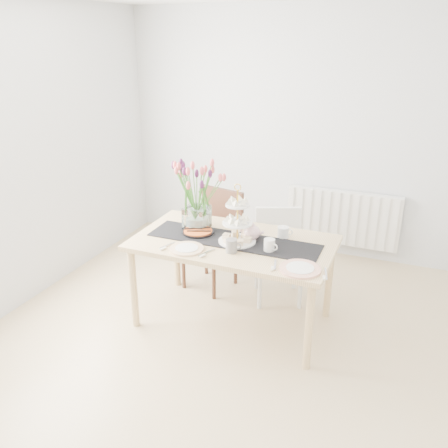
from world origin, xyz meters
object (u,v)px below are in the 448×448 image
at_px(radiator, 342,218).
at_px(mug_grey, 231,246).
at_px(cream_jug, 283,232).
at_px(mug_white, 269,245).
at_px(tart_tin, 198,232).
at_px(tulip_vase, 196,185).
at_px(plate_left, 187,249).
at_px(chair_brown, 215,231).
at_px(dining_table, 233,249).
at_px(cake_stand, 237,228).
at_px(plate_right, 300,269).
at_px(teapot, 252,232).
at_px(chair_white, 278,247).

bearing_deg(radiator, mug_grey, -106.87).
height_order(cream_jug, mug_white, mug_white).
relative_size(cream_jug, tart_tin, 0.35).
relative_size(tulip_vase, plate_left, 2.63).
xyz_separation_m(chair_brown, tulip_vase, (0.02, -0.44, 0.59)).
bearing_deg(dining_table, plate_left, -132.76).
relative_size(cake_stand, plate_right, 1.48).
bearing_deg(teapot, tart_tin, -161.40).
bearing_deg(plate_right, mug_white, 144.33).
distance_m(radiator, tulip_vase, 1.95).
bearing_deg(chair_white, radiator, 46.48).
distance_m(cake_stand, teapot, 0.15).
height_order(dining_table, chair_white, chair_white).
bearing_deg(tart_tin, cream_jug, 15.84).
relative_size(tart_tin, plate_right, 0.89).
distance_m(tart_tin, mug_white, 0.66).
relative_size(cream_jug, mug_white, 0.91).
height_order(dining_table, mug_white, mug_white).
bearing_deg(chair_brown, mug_grey, -46.03).
height_order(tulip_vase, teapot, tulip_vase).
height_order(teapot, plate_left, teapot).
height_order(tart_tin, plate_right, tart_tin).
xyz_separation_m(chair_brown, cake_stand, (0.45, -0.60, 0.33)).
bearing_deg(chair_white, chair_brown, 157.86).
bearing_deg(teapot, tulip_vase, -174.10).
xyz_separation_m(radiator, plate_left, (-0.90, -1.94, 0.31)).
bearing_deg(cake_stand, tulip_vase, 159.93).
height_order(dining_table, plate_left, plate_left).
distance_m(radiator, plate_right, 1.97).
xyz_separation_m(mug_grey, mug_white, (0.26, 0.12, -0.00)).
height_order(radiator, chair_white, chair_white).
bearing_deg(plate_left, teapot, 41.94).
relative_size(chair_white, cream_jug, 9.10).
relative_size(radiator, cake_stand, 2.74).
height_order(radiator, tart_tin, tart_tin).
distance_m(radiator, cream_jug, 1.50).
relative_size(tart_tin, plate_left, 0.99).
height_order(cream_jug, mug_grey, mug_grey).
relative_size(chair_brown, tart_tin, 3.55).
xyz_separation_m(radiator, tart_tin, (-0.95, -1.63, 0.32)).
distance_m(dining_table, tulip_vase, 0.62).
relative_size(teapot, tart_tin, 0.80).
distance_m(chair_brown, teapot, 0.79).
xyz_separation_m(chair_brown, chair_white, (0.63, 0.01, -0.07)).
height_order(tulip_vase, mug_white, tulip_vase).
distance_m(chair_white, cake_stand, 0.74).
bearing_deg(mug_grey, dining_table, 97.45).
distance_m(cream_jug, mug_white, 0.30).
bearing_deg(teapot, radiator, 85.21).
relative_size(chair_white, teapot, 3.93).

